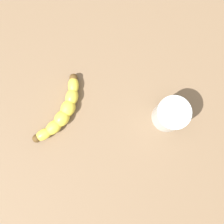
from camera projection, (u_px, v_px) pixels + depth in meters
The scene contains 3 objects.
wooden_tabletop at pixel (115, 138), 73.33cm from camera, with size 120.00×120.00×3.00cm, color brown.
banana at pixel (62, 112), 70.90cm from camera, with size 14.97×14.32×3.51cm.
smoothie_glass at pixel (170, 115), 68.16cm from camera, with size 7.67×7.67×9.32cm.
Camera 1 is at (-1.49, -2.46, 75.07)cm, focal length 46.41 mm.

